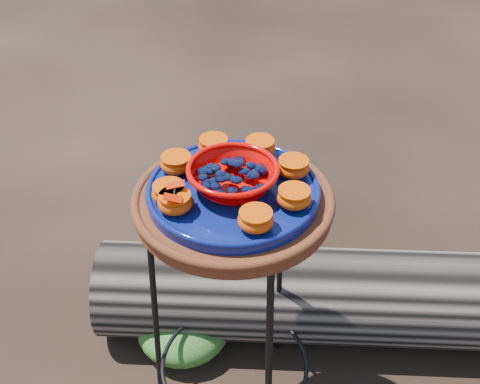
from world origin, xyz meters
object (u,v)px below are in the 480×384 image
Objects in this scene: plant_stand at (234,315)px; cobalt_plate at (233,192)px; red_bowl at (233,178)px; terracotta_saucer at (233,203)px; driftwood_log at (357,297)px.

plant_stand is 0.40m from cobalt_plate.
plant_stand is at bearing 0.00° from cobalt_plate.
red_bowl reaches higher than cobalt_plate.
terracotta_saucer reaches higher than plant_stand.
cobalt_plate is 0.75m from driftwood_log.
cobalt_plate is (0.00, 0.00, 0.40)m from plant_stand.
terracotta_saucer is 0.27× the size of driftwood_log.
cobalt_plate is (0.00, 0.00, 0.03)m from terracotta_saucer.
red_bowl reaches higher than terracotta_saucer.
driftwood_log is (0.15, 0.42, -0.20)m from plant_stand.
terracotta_saucer is 0.03m from cobalt_plate.
red_bowl is (0.00, 0.00, 0.04)m from cobalt_plate.
red_bowl is at bearing -109.66° from driftwood_log.
cobalt_plate is 0.04m from red_bowl.
terracotta_saucer is at bearing -109.66° from driftwood_log.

